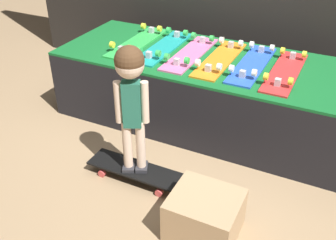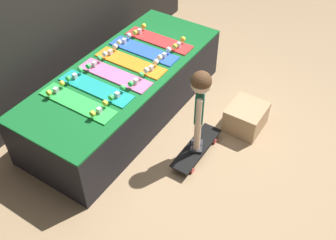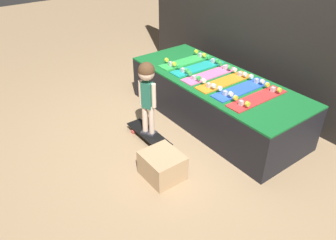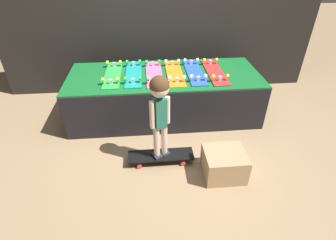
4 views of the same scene
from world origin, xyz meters
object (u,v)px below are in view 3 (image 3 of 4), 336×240
at_px(skateboard_orange_on_rack, 224,81).
at_px(skateboard_blue_on_rack, 241,89).
at_px(skateboard_pink_on_rack, 210,74).
at_px(skateboard_red_on_rack, 257,98).
at_px(skateboard_on_floor, 149,135).
at_px(skateboard_green_on_rack, 186,61).
at_px(skateboard_teal_on_rack, 198,67).
at_px(storage_box, 162,165).
at_px(child, 147,86).

xyz_separation_m(skateboard_orange_on_rack, skateboard_blue_on_rack, (0.25, 0.01, 0.00)).
xyz_separation_m(skateboard_pink_on_rack, skateboard_red_on_rack, (0.76, -0.01, 0.00)).
height_order(skateboard_orange_on_rack, skateboard_on_floor, skateboard_orange_on_rack).
bearing_deg(skateboard_orange_on_rack, skateboard_green_on_rack, 178.06).
bearing_deg(skateboard_green_on_rack, skateboard_teal_on_rack, 0.29).
bearing_deg(skateboard_red_on_rack, skateboard_on_floor, -128.83).
height_order(skateboard_on_floor, storage_box, storage_box).
bearing_deg(skateboard_blue_on_rack, child, -117.52).
relative_size(skateboard_blue_on_rack, child, 0.88).
bearing_deg(storage_box, skateboard_teal_on_rack, 125.81).
relative_size(skateboard_orange_on_rack, storage_box, 1.97).
bearing_deg(skateboard_pink_on_rack, child, -89.33).
bearing_deg(storage_box, skateboard_orange_on_rack, 107.11).
relative_size(skateboard_green_on_rack, skateboard_on_floor, 1.14).
distance_m(skateboard_pink_on_rack, storage_box, 1.41).
xyz_separation_m(skateboard_on_floor, child, (0.00, 0.00, 0.64)).
bearing_deg(storage_box, skateboard_green_on_rack, 133.00).
height_order(skateboard_blue_on_rack, child, child).
height_order(skateboard_pink_on_rack, skateboard_on_floor, skateboard_pink_on_rack).
bearing_deg(skateboard_on_floor, storage_box, -21.59).
bearing_deg(skateboard_blue_on_rack, skateboard_green_on_rack, 179.27).
height_order(skateboard_green_on_rack, skateboard_teal_on_rack, same).
height_order(skateboard_on_floor, child, child).
distance_m(skateboard_teal_on_rack, skateboard_red_on_rack, 1.02).
xyz_separation_m(child, storage_box, (0.61, -0.24, -0.58)).
bearing_deg(child, skateboard_green_on_rack, 93.00).
distance_m(skateboard_green_on_rack, skateboard_teal_on_rack, 0.25).
height_order(skateboard_green_on_rack, skateboard_red_on_rack, same).
relative_size(skateboard_red_on_rack, skateboard_on_floor, 1.14).
height_order(skateboard_green_on_rack, child, child).
distance_m(skateboard_green_on_rack, skateboard_orange_on_rack, 0.76).
xyz_separation_m(skateboard_teal_on_rack, skateboard_red_on_rack, (1.02, -0.04, 0.00)).
distance_m(child, storage_box, 0.88).
bearing_deg(skateboard_blue_on_rack, skateboard_red_on_rack, -4.68).
xyz_separation_m(skateboard_green_on_rack, skateboard_pink_on_rack, (0.51, -0.03, 0.00)).
height_order(skateboard_green_on_rack, skateboard_pink_on_rack, same).
xyz_separation_m(skateboard_pink_on_rack, skateboard_orange_on_rack, (0.25, 0.00, 0.00)).
height_order(skateboard_green_on_rack, skateboard_blue_on_rack, same).
relative_size(skateboard_orange_on_rack, skateboard_red_on_rack, 1.00).
height_order(skateboard_orange_on_rack, skateboard_blue_on_rack, same).
distance_m(skateboard_orange_on_rack, skateboard_red_on_rack, 0.51).
relative_size(skateboard_blue_on_rack, skateboard_on_floor, 1.14).
bearing_deg(child, skateboard_pink_on_rack, 65.45).
height_order(skateboard_green_on_rack, skateboard_on_floor, skateboard_green_on_rack).
bearing_deg(skateboard_green_on_rack, skateboard_on_floor, -61.78).
xyz_separation_m(skateboard_green_on_rack, skateboard_on_floor, (0.52, -0.97, -0.52)).
xyz_separation_m(skateboard_teal_on_rack, storage_box, (0.87, -1.21, -0.46)).
height_order(skateboard_blue_on_rack, skateboard_on_floor, skateboard_blue_on_rack).
relative_size(skateboard_red_on_rack, storage_box, 1.97).
relative_size(skateboard_green_on_rack, skateboard_red_on_rack, 1.00).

